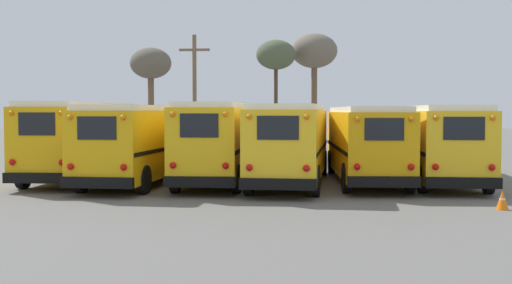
{
  "coord_description": "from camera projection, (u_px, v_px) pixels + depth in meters",
  "views": [
    {
      "loc": [
        2.24,
        -25.53,
        2.87
      ],
      "look_at": [
        0.0,
        0.3,
        1.59
      ],
      "focal_mm": 45.0,
      "sensor_mm": 36.0,
      "label": 1
    }
  ],
  "objects": [
    {
      "name": "school_bus_5",
      "position": [
        436.0,
        140.0,
        26.02
      ],
      "size": [
        2.72,
        10.75,
        3.05
      ],
      "color": "yellow",
      "rests_on": "ground"
    },
    {
      "name": "bare_tree_1",
      "position": [
        276.0,
        56.0,
        45.57
      ],
      "size": [
        2.82,
        2.82,
        7.9
      ],
      "color": "#473323",
      "rests_on": "ground"
    },
    {
      "name": "bare_tree_0",
      "position": [
        314.0,
        53.0,
        47.54
      ],
      "size": [
        3.41,
        3.41,
        8.58
      ],
      "color": "brown",
      "rests_on": "ground"
    },
    {
      "name": "school_bus_2",
      "position": [
        221.0,
        138.0,
        26.15
      ],
      "size": [
        2.52,
        10.79,
        3.17
      ],
      "color": "yellow",
      "rests_on": "ground"
    },
    {
      "name": "traffic_cone",
      "position": [
        502.0,
        200.0,
        18.51
      ],
      "size": [
        0.36,
        0.36,
        0.56
      ],
      "color": "orange",
      "rests_on": "ground"
    },
    {
      "name": "school_bus_3",
      "position": [
        291.0,
        141.0,
        25.0
      ],
      "size": [
        2.99,
        10.16,
        3.09
      ],
      "color": "yellow",
      "rests_on": "ground"
    },
    {
      "name": "school_bus_1",
      "position": [
        147.0,
        140.0,
        25.87
      ],
      "size": [
        3.05,
        10.67,
        3.07
      ],
      "color": "#EAAA0F",
      "rests_on": "ground"
    },
    {
      "name": "utility_pole",
      "position": [
        195.0,
        94.0,
        37.71
      ],
      "size": [
        1.8,
        0.24,
        7.31
      ],
      "color": "brown",
      "rests_on": "ground"
    },
    {
      "name": "school_bus_0",
      "position": [
        85.0,
        137.0,
        27.01
      ],
      "size": [
        2.66,
        10.15,
        3.2
      ],
      "color": "#EAAA0F",
      "rests_on": "ground"
    },
    {
      "name": "ground_plane",
      "position": [
        255.0,
        182.0,
        25.74
      ],
      "size": [
        160.0,
        160.0,
        0.0
      ],
      "primitive_type": "plane",
      "color": "#66635E"
    },
    {
      "name": "bare_tree_2",
      "position": [
        151.0,
        66.0,
        45.24
      ],
      "size": [
        2.91,
        2.91,
        7.31
      ],
      "color": "brown",
      "rests_on": "ground"
    },
    {
      "name": "school_bus_4",
      "position": [
        365.0,
        141.0,
        25.57
      ],
      "size": [
        2.79,
        9.86,
        3.01
      ],
      "color": "#E5A00C",
      "rests_on": "ground"
    }
  ]
}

